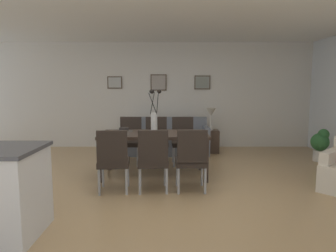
{
  "coord_description": "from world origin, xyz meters",
  "views": [
    {
      "loc": [
        0.05,
        -4.63,
        1.52
      ],
      "look_at": [
        0.06,
        0.67,
        0.85
      ],
      "focal_mm": 33.5,
      "sensor_mm": 36.0,
      "label": 1
    }
  ],
  "objects_px": {
    "dining_chair_mid_left": "(191,157)",
    "bowl_far_left": "(153,132)",
    "table_lamp": "(211,114)",
    "framed_picture_left": "(114,82)",
    "potted_plant": "(320,143)",
    "side_table": "(210,141)",
    "framed_picture_right": "(202,82)",
    "dining_chair_far_left": "(153,157)",
    "dining_chair_near_left": "(113,158)",
    "dining_chair_mid_right": "(183,138)",
    "dining_chair_near_right": "(130,138)",
    "framed_picture_center": "(158,82)",
    "dining_table": "(154,138)",
    "bowl_near_right": "(124,129)",
    "sofa": "(165,141)",
    "centerpiece_vase": "(154,116)",
    "dining_chair_far_right": "(156,138)",
    "bowl_near_left": "(120,132)"
  },
  "relations": [
    {
      "from": "side_table",
      "to": "bowl_near_left",
      "type": "bearing_deg",
      "value": -129.73
    },
    {
      "from": "side_table",
      "to": "framed_picture_left",
      "type": "bearing_deg",
      "value": 164.17
    },
    {
      "from": "dining_table",
      "to": "framed_picture_center",
      "type": "bearing_deg",
      "value": 90.0
    },
    {
      "from": "dining_table",
      "to": "bowl_far_left",
      "type": "relative_size",
      "value": 10.59
    },
    {
      "from": "dining_table",
      "to": "centerpiece_vase",
      "type": "relative_size",
      "value": 2.45
    },
    {
      "from": "framed_picture_right",
      "to": "dining_chair_near_left",
      "type": "bearing_deg",
      "value": -115.4
    },
    {
      "from": "dining_chair_mid_right",
      "to": "sofa",
      "type": "bearing_deg",
      "value": 109.24
    },
    {
      "from": "dining_chair_mid_left",
      "to": "sofa",
      "type": "relative_size",
      "value": 0.47
    },
    {
      "from": "framed_picture_right",
      "to": "dining_chair_mid_left",
      "type": "bearing_deg",
      "value": -98.59
    },
    {
      "from": "side_table",
      "to": "framed_picture_right",
      "type": "distance_m",
      "value": 1.51
    },
    {
      "from": "centerpiece_vase",
      "to": "bowl_near_right",
      "type": "xyz_separation_m",
      "value": [
        -0.54,
        0.2,
        -0.24
      ]
    },
    {
      "from": "dining_chair_near_left",
      "to": "bowl_far_left",
      "type": "bearing_deg",
      "value": 50.45
    },
    {
      "from": "framed_picture_left",
      "to": "potted_plant",
      "type": "height_order",
      "value": "framed_picture_left"
    },
    {
      "from": "dining_table",
      "to": "bowl_near_left",
      "type": "relative_size",
      "value": 10.59
    },
    {
      "from": "framed_picture_center",
      "to": "side_table",
      "type": "bearing_deg",
      "value": -28.15
    },
    {
      "from": "dining_chair_mid_left",
      "to": "bowl_far_left",
      "type": "bearing_deg",
      "value": 132.58
    },
    {
      "from": "dining_chair_near_right",
      "to": "table_lamp",
      "type": "xyz_separation_m",
      "value": [
        1.74,
        1.05,
        0.38
      ]
    },
    {
      "from": "dining_chair_far_right",
      "to": "bowl_near_right",
      "type": "distance_m",
      "value": 0.9
    },
    {
      "from": "dining_chair_far_left",
      "to": "potted_plant",
      "type": "relative_size",
      "value": 1.37
    },
    {
      "from": "potted_plant",
      "to": "bowl_far_left",
      "type": "bearing_deg",
      "value": -159.58
    },
    {
      "from": "dining_chair_far_left",
      "to": "sofa",
      "type": "xyz_separation_m",
      "value": [
        0.15,
        2.71,
        -0.23
      ]
    },
    {
      "from": "dining_chair_mid_left",
      "to": "bowl_far_left",
      "type": "xyz_separation_m",
      "value": [
        -0.57,
        0.62,
        0.27
      ]
    },
    {
      "from": "dining_chair_far_left",
      "to": "side_table",
      "type": "bearing_deg",
      "value": 66.42
    },
    {
      "from": "dining_chair_far_left",
      "to": "table_lamp",
      "type": "bearing_deg",
      "value": 66.42
    },
    {
      "from": "dining_chair_mid_right",
      "to": "framed_picture_right",
      "type": "bearing_deg",
      "value": 72.27
    },
    {
      "from": "dining_chair_mid_left",
      "to": "dining_chair_mid_right",
      "type": "bearing_deg",
      "value": 91.42
    },
    {
      "from": "dining_chair_near_left",
      "to": "dining_chair_mid_right",
      "type": "xyz_separation_m",
      "value": [
        1.08,
        1.7,
        0.0
      ]
    },
    {
      "from": "dining_chair_mid_left",
      "to": "bowl_far_left",
      "type": "distance_m",
      "value": 0.89
    },
    {
      "from": "bowl_far_left",
      "to": "framed_picture_right",
      "type": "distance_m",
      "value": 3.09
    },
    {
      "from": "dining_table",
      "to": "dining_chair_near_right",
      "type": "relative_size",
      "value": 1.96
    },
    {
      "from": "bowl_near_right",
      "to": "framed_picture_center",
      "type": "height_order",
      "value": "framed_picture_center"
    },
    {
      "from": "centerpiece_vase",
      "to": "table_lamp",
      "type": "height_order",
      "value": "centerpiece_vase"
    },
    {
      "from": "bowl_near_left",
      "to": "side_table",
      "type": "bearing_deg",
      "value": 50.27
    },
    {
      "from": "dining_chair_far_right",
      "to": "centerpiece_vase",
      "type": "relative_size",
      "value": 1.25
    },
    {
      "from": "dining_chair_near_right",
      "to": "centerpiece_vase",
      "type": "height_order",
      "value": "centerpiece_vase"
    },
    {
      "from": "dining_chair_far_right",
      "to": "bowl_near_right",
      "type": "height_order",
      "value": "dining_chair_far_right"
    },
    {
      "from": "framed_picture_center",
      "to": "dining_chair_mid_left",
      "type": "bearing_deg",
      "value": -80.45
    },
    {
      "from": "dining_chair_near_right",
      "to": "dining_chair_mid_right",
      "type": "xyz_separation_m",
      "value": [
        1.05,
        -0.02,
        0.0
      ]
    },
    {
      "from": "table_lamp",
      "to": "dining_chair_far_left",
      "type": "bearing_deg",
      "value": -113.58
    },
    {
      "from": "dining_chair_far_left",
      "to": "dining_chair_mid_right",
      "type": "xyz_separation_m",
      "value": [
        0.51,
        1.68,
        0.0
      ]
    },
    {
      "from": "table_lamp",
      "to": "framed_picture_left",
      "type": "distance_m",
      "value": 2.5
    },
    {
      "from": "bowl_far_left",
      "to": "dining_chair_mid_left",
      "type": "bearing_deg",
      "value": -47.42
    },
    {
      "from": "bowl_near_left",
      "to": "framed_picture_center",
      "type": "distance_m",
      "value": 2.95
    },
    {
      "from": "table_lamp",
      "to": "bowl_far_left",
      "type": "bearing_deg",
      "value": -119.96
    },
    {
      "from": "side_table",
      "to": "dining_chair_mid_right",
      "type": "bearing_deg",
      "value": -122.66
    },
    {
      "from": "dining_table",
      "to": "bowl_near_right",
      "type": "bearing_deg",
      "value": 159.81
    },
    {
      "from": "framed_picture_right",
      "to": "table_lamp",
      "type": "bearing_deg",
      "value": -78.09
    },
    {
      "from": "bowl_near_right",
      "to": "framed_picture_left",
      "type": "relative_size",
      "value": 0.47
    },
    {
      "from": "potted_plant",
      "to": "framed_picture_right",
      "type": "bearing_deg",
      "value": 145.82
    },
    {
      "from": "side_table",
      "to": "table_lamp",
      "type": "relative_size",
      "value": 1.02
    }
  ]
}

